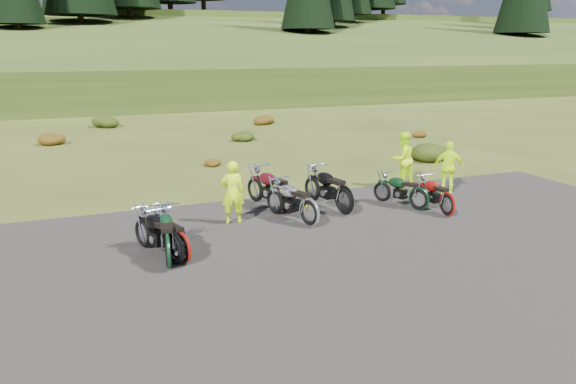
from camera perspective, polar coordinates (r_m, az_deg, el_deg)
name	(u,v)px	position (r m, az deg, el deg)	size (l,w,h in m)	color
ground	(319,238)	(13.74, 3.15, -4.68)	(300.00, 300.00, 0.00)	#3C4517
gravel_pad	(358,267)	(12.07, 7.14, -7.58)	(20.00, 12.00, 0.04)	black
hill_slope	(120,91)	(62.17, -16.73, 9.83)	(300.00, 46.00, 3.00)	#2E4316
hill_plateau	(91,69)	(121.97, -19.41, 11.68)	(300.00, 90.00, 9.17)	#2E4316
shrub_2	(51,137)	(28.67, -22.91, 5.14)	(1.30, 1.30, 0.77)	#60290C
shrub_3	(107,119)	(33.98, -17.91, 7.03)	(1.56, 1.56, 0.92)	#21340D
shrub_4	(211,161)	(21.99, -7.86, 3.18)	(0.77, 0.77, 0.45)	#60290C
shrub_5	(242,135)	(27.76, -4.68, 5.81)	(1.03, 1.03, 0.61)	#21340D
shrub_6	(263,118)	(33.63, -2.59, 7.51)	(1.30, 1.30, 0.77)	#60290C
shrub_7	(431,149)	(23.70, 14.36, 4.26)	(1.56, 1.56, 0.92)	#21340D
shrub_8	(417,133)	(29.66, 12.94, 5.90)	(0.77, 0.77, 0.45)	#60290C
motorcycle_0	(175,266)	(12.29, -11.37, -7.34)	(2.07, 0.69, 1.09)	black
motorcycle_1	(184,264)	(12.35, -10.55, -7.19)	(1.89, 0.63, 0.99)	#95110A
motorcycle_2	(169,269)	(12.12, -11.98, -7.69)	(2.10, 0.70, 1.10)	black
motorcycle_3	(309,227)	(14.52, 2.17, -3.60)	(2.12, 0.71, 1.11)	silver
motorcycle_4	(287,215)	(15.57, -0.11, -2.32)	(2.28, 0.76, 1.19)	#4A0C13
motorcycle_5	(344,215)	(15.60, 5.70, -2.36)	(2.30, 0.77, 1.21)	black
motorcycle_6	(446,217)	(15.98, 15.79, -2.44)	(1.85, 0.62, 0.97)	#950D0A
motorcycle_7	(418,211)	(16.34, 13.10, -1.89)	(1.87, 0.62, 0.98)	black
person_middle	(233,193)	(14.60, -5.65, -0.15)	(0.61, 0.40, 1.66)	#C6FB0D
person_right_a	(402,160)	(18.86, 11.55, 3.21)	(0.88, 0.68, 1.80)	#C6FB0D
person_right_b	(449,168)	(18.28, 16.01, 2.35)	(0.97, 0.40, 1.66)	#C6FB0D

